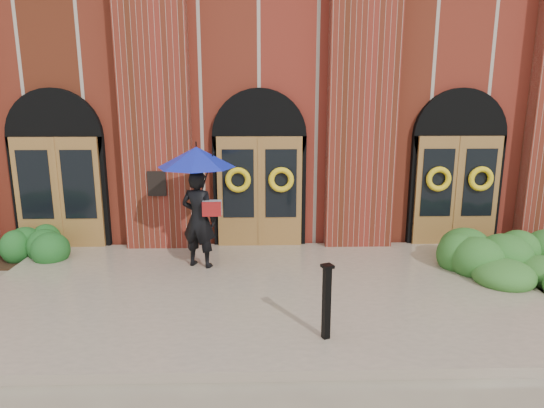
{
  "coord_description": "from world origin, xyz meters",
  "views": [
    {
      "loc": [
        -0.0,
        -8.01,
        3.64
      ],
      "look_at": [
        0.23,
        1.0,
        1.52
      ],
      "focal_mm": 32.0,
      "sensor_mm": 36.0,
      "label": 1
    }
  ],
  "objects_px": {
    "metal_post": "(327,300)",
    "hedge_wall_right": "(512,251)",
    "man_with_umbrella": "(198,184)",
    "hedge_wall_left": "(22,245)"
  },
  "relations": [
    {
      "from": "metal_post",
      "to": "hedge_wall_right",
      "type": "relative_size",
      "value": 0.36
    },
    {
      "from": "man_with_umbrella",
      "to": "hedge_wall_left",
      "type": "bearing_deg",
      "value": 9.01
    },
    {
      "from": "man_with_umbrella",
      "to": "hedge_wall_left",
      "type": "xyz_separation_m",
      "value": [
        -3.98,
        0.84,
        -1.51
      ]
    },
    {
      "from": "metal_post",
      "to": "hedge_wall_left",
      "type": "xyz_separation_m",
      "value": [
        -6.14,
        3.86,
        -0.39
      ]
    },
    {
      "from": "metal_post",
      "to": "hedge_wall_left",
      "type": "height_order",
      "value": "metal_post"
    },
    {
      "from": "man_with_umbrella",
      "to": "metal_post",
      "type": "relative_size",
      "value": 2.17
    },
    {
      "from": "metal_post",
      "to": "hedge_wall_left",
      "type": "bearing_deg",
      "value": 147.86
    },
    {
      "from": "man_with_umbrella",
      "to": "hedge_wall_left",
      "type": "relative_size",
      "value": 0.91
    },
    {
      "from": "hedge_wall_left",
      "to": "hedge_wall_right",
      "type": "relative_size",
      "value": 0.86
    },
    {
      "from": "man_with_umbrella",
      "to": "metal_post",
      "type": "xyz_separation_m",
      "value": [
        2.15,
        -3.02,
        -1.11
      ]
    }
  ]
}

